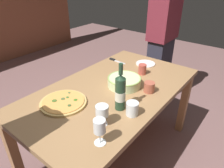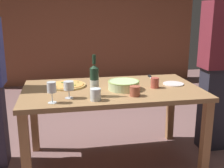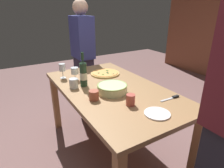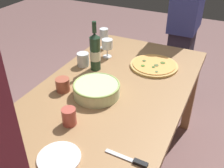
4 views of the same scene
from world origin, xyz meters
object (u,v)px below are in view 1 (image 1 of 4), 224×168
Objects in this scene: dining_table at (112,98)px; pizza at (63,102)px; serving_bowl at (124,81)px; cup_spare at (132,109)px; side_plate at (146,64)px; pizza_knife at (115,60)px; cup_amber at (149,87)px; cup_ceramic at (142,69)px; wine_glass_near_pizza at (102,112)px; wine_glass_by_bottle at (100,127)px; person_host at (162,36)px; wine_bottle at (120,92)px.

pizza is (-0.40, 0.14, 0.10)m from dining_table.
cup_spare is (-0.29, -0.27, 0.00)m from serving_bowl.
side_plate is (0.80, 0.36, -0.04)m from cup_spare.
pizza_knife reaches higher than dining_table.
serving_bowl is (0.10, -0.06, 0.14)m from dining_table.
cup_amber reaches higher than pizza.
serving_bowl is at bearing -21.99° from pizza.
cup_ceramic is at bearing -158.00° from side_plate.
pizza is at bearing 90.34° from wine_glass_near_pizza.
cup_amber is (0.14, -0.27, 0.13)m from dining_table.
pizza is 1.73× the size of side_plate.
wine_glass_by_bottle is at bearing -163.51° from cup_ceramic.
cup_ceramic is at bearing -0.27° from serving_bowl.
serving_bowl is (0.49, -0.20, 0.03)m from pizza.
person_host is (0.67, -0.21, 0.15)m from pizza_knife.
cup_ceramic is (0.57, 0.16, -0.09)m from wine_bottle.
person_host reaches higher than pizza.
pizza is 0.51m from cup_spare.
serving_bowl is at bearing 23.58° from wine_glass_by_bottle.
wine_glass_near_pizza is 0.16m from wine_glass_by_bottle.
cup_amber is at bearing -77.71° from serving_bowl.
wine_bottle is 3.61× the size of cup_spare.
serving_bowl is 1.37× the size of pizza_knife.
cup_ceramic is 0.48× the size of side_plate.
wine_bottle is 0.84m from side_plate.
cup_spare is at bearing -135.61° from pizza_knife.
wine_glass_by_bottle reaches higher than side_plate.
person_host reaches higher than pizza_knife.
serving_bowl is at bearing 29.97° from wine_bottle.
wine_glass_near_pizza reaches higher than cup_amber.
person_host is at bearing 6.13° from dining_table.
wine_bottle is at bearing -162.48° from side_plate.
cup_ceramic reaches higher than pizza.
wine_glass_near_pizza is at bearing -89.66° from pizza.
cup_ceramic is at bearing 16.49° from wine_glass_by_bottle.
cup_amber reaches higher than side_plate.
side_plate is (0.46, 0.30, -0.04)m from cup_amber.
serving_bowl is 0.22m from cup_amber.
person_host is at bearing 9.70° from serving_bowl.
dining_table is at bearing 59.37° from cup_spare.
pizza_knife is at bearing 113.32° from side_plate.
serving_bowl is 1.43× the size of side_plate.
pizza_knife is (0.87, 0.19, -0.01)m from pizza.
serving_bowl is 0.68m from wine_glass_by_bottle.
cup_spare is at bearing -24.57° from wine_glass_near_pizza.
wine_bottle is 0.21m from wine_glass_near_pizza.
cup_ceramic is 0.40m from pizza_knife.
serving_bowl reaches higher than pizza_knife.
pizza is 1.01m from side_plate.
wine_glass_near_pizza is 0.08× the size of person_host.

